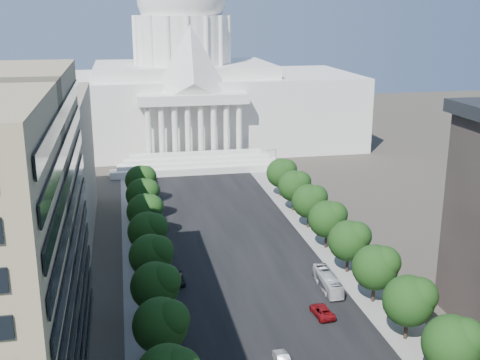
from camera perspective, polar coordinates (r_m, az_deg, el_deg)
road_asphalt at (r=126.27m, az=-0.56°, el=-6.00°), size 30.00×260.00×0.01m
sidewalk_left at (r=124.45m, az=-9.25°, el=-6.55°), size 8.00×260.00×0.02m
sidewalk_right at (r=130.85m, az=7.68°, el=-5.34°), size 8.00×260.00×0.02m
capitol at (r=212.85m, az=-5.35°, el=8.56°), size 120.00×56.00×73.00m
tree_l_d at (r=83.64m, az=-7.32°, el=-13.36°), size 7.79×7.60×9.97m
tree_l_e at (r=94.28m, az=-7.85°, el=-9.82°), size 7.79×7.60×9.97m
tree_l_f at (r=105.22m, az=-8.27°, el=-7.01°), size 7.79×7.60×9.97m
tree_l_g at (r=116.36m, az=-8.60°, el=-4.73°), size 7.79×7.60×9.97m
tree_l_h at (r=127.67m, az=-8.88°, el=-2.86°), size 7.79×7.60×9.97m
tree_l_i at (r=139.08m, az=-9.10°, el=-1.29°), size 7.79×7.60×9.97m
tree_l_j at (r=150.59m, az=-9.30°, el=0.05°), size 7.79×7.60×9.97m
tree_r_c at (r=83.44m, az=19.72°, el=-14.32°), size 7.79×7.60×9.97m
tree_r_d at (r=92.56m, az=15.93°, el=-10.84°), size 7.79×7.60×9.97m
tree_r_e at (r=102.28m, az=12.90°, el=-7.96°), size 7.79×7.60×9.97m
tree_r_f at (r=112.44m, az=10.45°, el=-5.57°), size 7.79×7.60×9.97m
tree_r_g at (r=122.94m, az=8.42°, el=-3.58°), size 7.79×7.60×9.97m
tree_r_h at (r=133.68m, az=6.72°, el=-1.90°), size 7.79×7.60×9.97m
tree_r_i at (r=144.63m, az=5.28°, el=-0.47°), size 7.79×7.60×9.97m
tree_r_j at (r=155.73m, az=4.05°, el=0.75°), size 7.79×7.60×9.97m
streetlight_b at (r=83.93m, az=20.91°, el=-14.76°), size 2.61×0.44×9.00m
streetlight_c at (r=103.31m, az=13.64°, el=-8.14°), size 2.61×0.44×9.00m
streetlight_d at (r=124.72m, az=8.91°, el=-3.62°), size 2.61×0.44×9.00m
streetlight_e at (r=147.26m, az=5.62°, el=-0.44°), size 2.61×0.44×9.00m
streetlight_f at (r=170.48m, az=3.22°, el=1.89°), size 2.61×0.44×9.00m
car_red at (r=98.77m, az=7.78°, el=-12.23°), size 3.11×5.98×1.61m
car_dark_b at (r=109.04m, az=-5.77°, el=-9.40°), size 1.96×4.62×1.33m
city_bus at (r=107.21m, az=8.31°, el=-9.48°), size 2.70×10.59×2.94m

